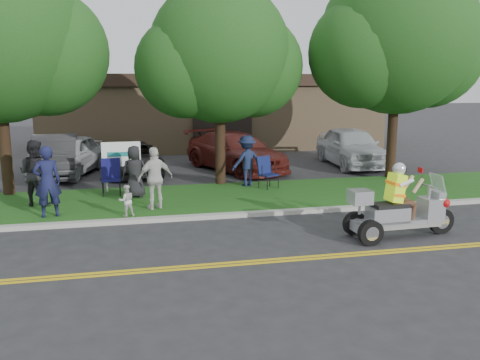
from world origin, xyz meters
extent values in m
plane|color=#28282B|center=(0.00, 0.00, 0.00)|extent=(120.00, 120.00, 0.00)
cube|color=gold|center=(0.00, -0.58, 0.01)|extent=(60.00, 0.10, 0.01)
cube|color=gold|center=(0.00, -0.42, 0.01)|extent=(60.00, 0.10, 0.01)
cube|color=#A8A89E|center=(0.00, 3.05, 0.06)|extent=(60.00, 0.25, 0.12)
cube|color=#224E14|center=(0.00, 5.20, 0.06)|extent=(60.00, 4.00, 0.10)
cube|color=#9E7F5B|center=(2.00, 19.00, 2.00)|extent=(18.00, 8.00, 4.00)
cube|color=black|center=(2.00, 14.95, 3.70)|extent=(18.00, 0.30, 0.60)
cylinder|color=#332114|center=(-6.50, 7.00, 2.30)|extent=(0.36, 0.36, 4.59)
sphere|color=#1A4814|center=(-5.15, 7.30, 4.59)|extent=(4.05, 4.05, 4.05)
cylinder|color=#332114|center=(0.50, 7.20, 2.10)|extent=(0.36, 0.36, 4.20)
sphere|color=#1A4814|center=(0.50, 7.20, 4.65)|extent=(4.80, 4.80, 4.80)
sphere|color=#1A4814|center=(1.70, 7.50, 4.20)|extent=(3.60, 3.60, 3.60)
sphere|color=#1A4814|center=(-0.70, 7.00, 4.12)|extent=(3.36, 3.36, 3.36)
cylinder|color=#332114|center=(7.00, 7.00, 2.38)|extent=(0.36, 0.36, 4.76)
sphere|color=#1A4814|center=(7.00, 7.00, 5.27)|extent=(5.60, 5.60, 5.60)
sphere|color=#1A4814|center=(8.40, 7.30, 4.76)|extent=(4.20, 4.20, 4.20)
sphere|color=#1A4814|center=(5.60, 6.80, 4.68)|extent=(3.92, 3.92, 3.92)
cylinder|color=silver|center=(-3.40, 6.60, 0.55)|extent=(0.06, 0.06, 1.10)
cylinder|color=silver|center=(-2.40, 6.60, 0.55)|extent=(0.06, 0.06, 1.10)
cube|color=white|center=(-2.90, 6.60, 1.35)|extent=(1.25, 0.06, 0.80)
cylinder|color=black|center=(4.83, 0.47, 0.32)|extent=(0.65, 0.17, 0.64)
cylinder|color=black|center=(2.71, 0.00, 0.30)|extent=(0.60, 0.18, 0.60)
cylinder|color=black|center=(2.68, 0.77, 0.30)|extent=(0.60, 0.18, 0.60)
cube|color=#A9AAB3|center=(3.66, 0.42, 0.36)|extent=(2.05, 0.57, 0.19)
cube|color=#A9AAB3|center=(3.34, 0.41, 0.59)|extent=(0.98, 0.53, 0.37)
cube|color=black|center=(3.39, 0.41, 0.81)|extent=(0.87, 0.48, 0.11)
cube|color=#A9AAB3|center=(4.51, 0.46, 0.64)|extent=(0.50, 0.53, 0.59)
cube|color=silver|center=(4.66, 0.46, 1.26)|extent=(0.22, 0.50, 0.52)
cube|color=#A9AAB3|center=(2.59, 0.38, 1.07)|extent=(0.50, 0.47, 0.32)
sphere|color=#B20C0F|center=(4.76, 0.32, 0.83)|extent=(0.24, 0.24, 0.24)
cube|color=#BEF419|center=(3.51, 0.42, 1.24)|extent=(0.38, 0.44, 0.69)
sphere|color=silver|center=(3.57, 0.42, 1.69)|extent=(0.31, 0.31, 0.31)
cylinder|color=black|center=(-3.51, 5.85, 0.35)|extent=(0.03, 0.03, 0.48)
cylinder|color=black|center=(-2.98, 5.85, 0.35)|extent=(0.03, 0.03, 0.48)
cylinder|color=black|center=(-3.51, 6.33, 0.35)|extent=(0.03, 0.03, 0.48)
cylinder|color=black|center=(-2.98, 6.34, 0.35)|extent=(0.03, 0.03, 0.48)
cube|color=#11104D|center=(-3.24, 6.09, 0.60)|extent=(0.61, 0.55, 0.04)
cube|color=#11104D|center=(-3.25, 6.36, 0.93)|extent=(0.61, 0.18, 0.65)
cylinder|color=black|center=(1.83, 5.74, 0.33)|extent=(0.03, 0.03, 0.45)
cylinder|color=black|center=(2.28, 5.95, 0.33)|extent=(0.03, 0.03, 0.45)
cylinder|color=black|center=(1.64, 6.15, 0.33)|extent=(0.03, 0.03, 0.45)
cylinder|color=black|center=(2.09, 6.36, 0.33)|extent=(0.03, 0.03, 0.45)
cube|color=#0F1748|center=(1.96, 6.05, 0.56)|extent=(0.72, 0.70, 0.04)
cube|color=#0F1748|center=(1.86, 6.27, 0.87)|extent=(0.58, 0.39, 0.61)
imported|color=#15183C|center=(-4.81, 3.81, 1.07)|extent=(0.79, 0.60, 1.93)
imported|color=black|center=(-5.37, 5.24, 1.07)|extent=(1.13, 1.01, 1.93)
imported|color=silver|center=(-1.95, 4.06, 1.00)|extent=(1.13, 0.77, 1.79)
imported|color=#172141|center=(1.32, 6.61, 0.98)|extent=(1.29, 1.01, 1.76)
imported|color=black|center=(-2.50, 5.62, 0.93)|extent=(0.84, 0.58, 1.64)
imported|color=beige|center=(-2.77, 3.40, 0.54)|extent=(0.48, 0.41, 0.87)
imported|color=#A9ACB0|center=(-5.00, 10.60, 0.79)|extent=(3.07, 4.96, 1.58)
imported|color=#303033|center=(-5.50, 10.59, 0.79)|extent=(1.91, 4.89, 1.59)
imported|color=black|center=(-2.50, 10.17, 0.63)|extent=(2.34, 4.65, 1.26)
imported|color=#561914|center=(1.69, 10.20, 0.79)|extent=(4.17, 5.86, 1.57)
imported|color=silver|center=(6.86, 10.20, 0.85)|extent=(2.34, 5.11, 1.70)
camera|label=1|loc=(-2.62, -10.28, 3.79)|focal=38.00mm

